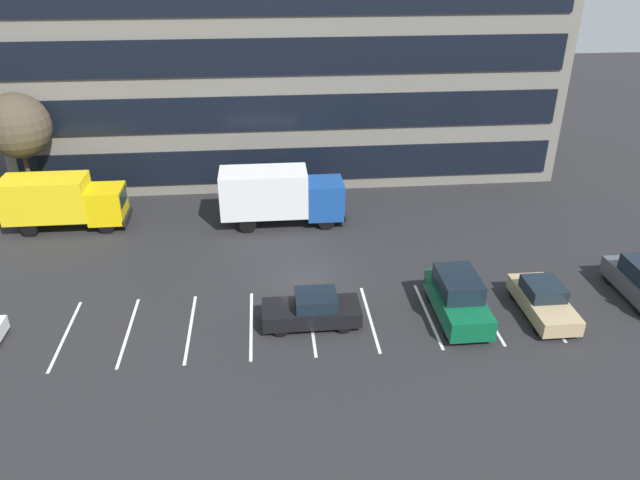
# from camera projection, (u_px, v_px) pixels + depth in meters

# --- Properties ---
(ground_plane) EXTENTS (120.00, 120.00, 0.00)m
(ground_plane) POSITION_uv_depth(u_px,v_px,m) (305.00, 279.00, 31.81)
(ground_plane) COLOR #262628
(office_building) EXTENTS (37.64, 11.98, 18.00)m
(office_building) POSITION_uv_depth(u_px,v_px,m) (286.00, 43.00, 43.53)
(office_building) COLOR slate
(office_building) RESTS_ON ground_plane
(lot_markings) EXTENTS (22.54, 5.40, 0.01)m
(lot_markings) POSITION_uv_depth(u_px,v_px,m) (311.00, 321.00, 28.39)
(lot_markings) COLOR silver
(lot_markings) RESTS_ON ground_plane
(box_truck_blue) EXTENTS (7.61, 2.52, 3.53)m
(box_truck_blue) POSITION_uv_depth(u_px,v_px,m) (280.00, 194.00, 36.86)
(box_truck_blue) COLOR #194799
(box_truck_blue) RESTS_ON ground_plane
(box_truck_yellow_all) EXTENTS (7.11, 2.35, 3.30)m
(box_truck_yellow_all) POSITION_uv_depth(u_px,v_px,m) (62.00, 200.00, 36.38)
(box_truck_yellow_all) COLOR yellow
(box_truck_yellow_all) RESTS_ON ground_plane
(sedan_tan) EXTENTS (1.87, 4.48, 1.60)m
(sedan_tan) POSITION_uv_depth(u_px,v_px,m) (543.00, 300.00, 28.63)
(sedan_tan) COLOR tan
(sedan_tan) RESTS_ON ground_plane
(sedan_black) EXTENTS (4.51, 1.89, 1.62)m
(sedan_black) POSITION_uv_depth(u_px,v_px,m) (312.00, 310.00, 27.89)
(sedan_black) COLOR black
(sedan_black) RESTS_ON ground_plane
(suv_forest) EXTENTS (2.03, 4.79, 2.17)m
(suv_forest) POSITION_uv_depth(u_px,v_px,m) (458.00, 298.00, 28.29)
(suv_forest) COLOR #0C5933
(suv_forest) RESTS_ON ground_plane
(bare_tree) EXTENTS (4.03, 4.03, 7.56)m
(bare_tree) POSITION_uv_depth(u_px,v_px,m) (17.00, 126.00, 37.34)
(bare_tree) COLOR #473323
(bare_tree) RESTS_ON ground_plane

